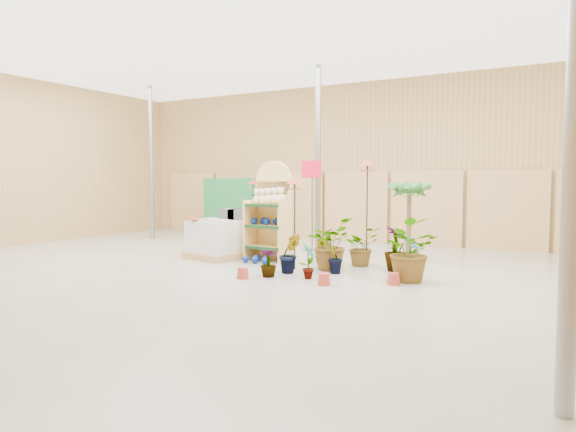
# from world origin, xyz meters

# --- Properties ---
(room) EXTENTS (15.20, 12.10, 4.70)m
(room) POSITION_xyz_m (0.00, 0.91, 2.21)
(room) COLOR gray
(room) RESTS_ON ground
(display_shelf) EXTENTS (0.94, 0.62, 2.17)m
(display_shelf) POSITION_xyz_m (-0.28, 1.79, 0.99)
(display_shelf) COLOR #E3BA69
(display_shelf) RESTS_ON ground
(teddy_bears) EXTENTS (0.81, 0.22, 0.35)m
(teddy_bears) POSITION_xyz_m (-0.25, 1.69, 1.37)
(teddy_bears) COLOR beige
(teddy_bears) RESTS_ON display_shelf
(gazing_balls_shelf) EXTENTS (0.80, 0.27, 0.15)m
(gazing_balls_shelf) POSITION_xyz_m (-0.28, 1.66, 0.85)
(gazing_balls_shelf) COLOR navy
(gazing_balls_shelf) RESTS_ON display_shelf
(gazing_balls_floor) EXTENTS (0.63, 0.39, 0.15)m
(gazing_balls_floor) POSITION_xyz_m (-0.32, 1.28, 0.07)
(gazing_balls_floor) COLOR navy
(gazing_balls_floor) RESTS_ON ground
(pallet_stack) EXTENTS (1.37, 1.22, 0.88)m
(pallet_stack) POSITION_xyz_m (-1.48, 1.35, 0.42)
(pallet_stack) COLOR tan
(pallet_stack) RESTS_ON ground
(charcoal_planters) EXTENTS (0.80, 0.50, 1.00)m
(charcoal_planters) POSITION_xyz_m (-2.15, 3.09, 0.50)
(charcoal_planters) COLOR #373739
(charcoal_planters) RESTS_ON ground
(trellis_stock) EXTENTS (2.00, 0.30, 1.80)m
(trellis_stock) POSITION_xyz_m (-3.80, 5.20, 0.90)
(trellis_stock) COLOR #1F7138
(trellis_stock) RESTS_ON ground
(offer_sign) EXTENTS (0.50, 0.08, 2.20)m
(offer_sign) POSITION_xyz_m (0.10, 2.98, 1.57)
(offer_sign) COLOR gray
(offer_sign) RESTS_ON ground
(bird_table_front) EXTENTS (0.34, 0.34, 1.81)m
(bird_table_front) POSITION_xyz_m (0.74, 1.00, 1.68)
(bird_table_front) COLOR black
(bird_table_front) RESTS_ON ground
(bird_table_right) EXTENTS (0.34, 0.34, 2.17)m
(bird_table_right) POSITION_xyz_m (1.79, 2.12, 2.02)
(bird_table_right) COLOR black
(bird_table_right) RESTS_ON ground
(bird_table_back) EXTENTS (0.34, 0.34, 1.77)m
(bird_table_back) POSITION_xyz_m (-2.63, 4.61, 1.64)
(bird_table_back) COLOR black
(bird_table_back) RESTS_ON ground
(palm) EXTENTS (0.70, 0.70, 1.81)m
(palm) POSITION_xyz_m (2.36, 3.14, 1.55)
(palm) COLOR brown
(palm) RESTS_ON ground
(potted_plant_1) EXTENTS (0.53, 0.52, 0.75)m
(potted_plant_1) POSITION_xyz_m (0.86, 0.58, 0.37)
(potted_plant_1) COLOR #2E7129
(potted_plant_1) RESTS_ON ground
(potted_plant_2) EXTENTS (0.82, 0.94, 1.02)m
(potted_plant_2) POSITION_xyz_m (1.34, 1.32, 0.51)
(potted_plant_2) COLOR #2E7129
(potted_plant_2) RESTS_ON ground
(potted_plant_3) EXTENTS (0.68, 0.68, 0.87)m
(potted_plant_3) POSITION_xyz_m (2.53, 1.79, 0.43)
(potted_plant_3) COLOR #2E7129
(potted_plant_3) RESTS_ON ground
(potted_plant_4) EXTENTS (0.35, 0.43, 0.70)m
(potted_plant_4) POSITION_xyz_m (2.78, 1.90, 0.35)
(potted_plant_4) COLOR #2E7129
(potted_plant_4) RESTS_ON ground
(potted_plant_5) EXTENTS (0.33, 0.28, 0.54)m
(potted_plant_5) POSITION_xyz_m (0.84, 1.98, 0.27)
(potted_plant_5) COLOR #2E7129
(potted_plant_5) RESTS_ON ground
(potted_plant_6) EXTENTS (0.87, 0.91, 0.79)m
(potted_plant_6) POSITION_xyz_m (1.70, 2.05, 0.39)
(potted_plant_6) COLOR #2E7129
(potted_plant_6) RESTS_ON ground
(potted_plant_7) EXTENTS (0.39, 0.39, 0.51)m
(potted_plant_7) POSITION_xyz_m (0.71, 0.06, 0.26)
(potted_plant_7) COLOR #2E7129
(potted_plant_7) RESTS_ON ground
(potted_plant_8) EXTENTS (0.24, 0.34, 0.64)m
(potted_plant_8) POSITION_xyz_m (1.42, 0.25, 0.32)
(potted_plant_8) COLOR #2E7129
(potted_plant_8) RESTS_ON ground
(potted_plant_9) EXTENTS (0.29, 0.35, 0.62)m
(potted_plant_9) POSITION_xyz_m (1.62, 0.93, 0.31)
(potted_plant_9) COLOR #2E7129
(potted_plant_9) RESTS_ON ground
(potted_plant_10) EXTENTS (1.29, 1.26, 1.08)m
(potted_plant_10) POSITION_xyz_m (2.98, 0.90, 0.54)
(potted_plant_10) COLOR #2E7129
(potted_plant_10) RESTS_ON ground
(potted_plant_11) EXTENTS (0.47, 0.47, 0.68)m
(potted_plant_11) POSITION_xyz_m (0.69, 2.56, 0.34)
(potted_plant_11) COLOR #2E7129
(potted_plant_11) RESTS_ON ground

